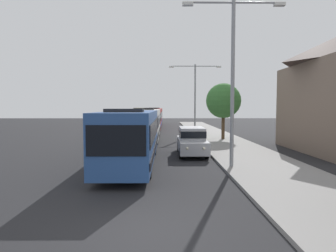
# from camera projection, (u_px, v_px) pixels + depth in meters

# --- Properties ---
(ground_plane) EXTENTS (160.00, 160.00, 0.00)m
(ground_plane) POSITION_uv_depth(u_px,v_px,m) (143.00, 233.00, 7.65)
(ground_plane) COLOR #232326
(bus_lead) EXTENTS (2.58, 11.59, 3.21)m
(bus_lead) POSITION_uv_depth(u_px,v_px,m) (133.00, 135.00, 16.94)
(bus_lead) COLOR #284C8C
(bus_lead) RESTS_ON ground_plane
(bus_second_in_line) EXTENTS (2.58, 12.32, 3.21)m
(bus_second_in_line) POSITION_uv_depth(u_px,v_px,m) (147.00, 123.00, 29.33)
(bus_second_in_line) COLOR silver
(bus_second_in_line) RESTS_ON ground_plane
(bus_middle) EXTENTS (2.58, 10.83, 3.21)m
(bus_middle) POSITION_uv_depth(u_px,v_px,m) (152.00, 118.00, 41.90)
(bus_middle) COLOR maroon
(bus_middle) RESTS_ON ground_plane
(bus_fourth_in_line) EXTENTS (2.58, 10.76, 3.21)m
(bus_fourth_in_line) POSITION_uv_depth(u_px,v_px,m) (155.00, 116.00, 53.57)
(bus_fourth_in_line) COLOR maroon
(bus_fourth_in_line) RESTS_ON ground_plane
(white_suv) EXTENTS (1.86, 5.09, 1.90)m
(white_suv) POSITION_uv_depth(u_px,v_px,m) (192.00, 140.00, 20.17)
(white_suv) COLOR #B7B7BC
(white_suv) RESTS_ON ground_plane
(box_truck_oncoming) EXTENTS (2.35, 8.04, 3.15)m
(box_truck_oncoming) POSITION_uv_depth(u_px,v_px,m) (140.00, 115.00, 60.60)
(box_truck_oncoming) COLOR black
(box_truck_oncoming) RESTS_ON ground_plane
(streetlamp_near) EXTENTS (5.29, 0.28, 8.70)m
(streetlamp_near) POSITION_uv_depth(u_px,v_px,m) (233.00, 66.00, 15.23)
(streetlamp_near) COLOR gray
(streetlamp_near) RESTS_ON sidewalk
(streetlamp_mid) EXTENTS (6.13, 0.28, 8.16)m
(streetlamp_mid) POSITION_uv_depth(u_px,v_px,m) (195.00, 91.00, 34.60)
(streetlamp_mid) COLOR gray
(streetlamp_mid) RESTS_ON sidewalk
(roadside_tree) EXTENTS (3.42, 3.42, 5.48)m
(roadside_tree) POSITION_uv_depth(u_px,v_px,m) (223.00, 101.00, 28.74)
(roadside_tree) COLOR #4C3823
(roadside_tree) RESTS_ON sidewalk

